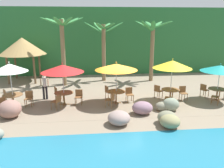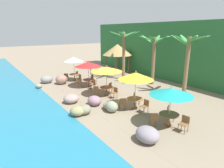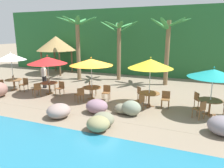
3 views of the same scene
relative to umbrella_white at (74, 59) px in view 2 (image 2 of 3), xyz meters
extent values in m
plane|color=gray|center=(6.26, 0.25, -2.29)|extent=(120.00, 120.00, 0.00)
cube|color=gray|center=(6.26, 0.25, -2.28)|extent=(18.00, 5.20, 0.01)
cube|color=#286633|center=(6.26, 9.25, 0.71)|extent=(28.00, 2.40, 6.00)
ellipsoid|color=gray|center=(0.47, -3.80, -2.07)|extent=(0.59, 0.58, 0.42)
ellipsoid|color=gray|center=(-0.90, -2.65, -1.91)|extent=(1.04, 1.19, 0.76)
ellipsoid|color=gray|center=(8.25, -1.36, -2.04)|extent=(0.74, 0.63, 0.49)
ellipsoid|color=#956B60|center=(0.31, -1.55, -1.83)|extent=(1.14, 1.14, 0.92)
ellipsoid|color=#8B8559|center=(7.97, -3.45, -1.99)|extent=(0.93, 0.94, 0.60)
ellipsoid|color=gray|center=(8.73, -1.40, -1.93)|extent=(0.92, 0.78, 0.72)
ellipsoid|color=gray|center=(7.08, -1.73, -1.95)|extent=(1.09, 0.94, 0.68)
ellipsoid|color=gray|center=(7.99, -3.00, -1.98)|extent=(0.92, 0.90, 0.61)
ellipsoid|color=gray|center=(5.69, -2.89, -1.97)|extent=(1.07, 1.13, 0.64)
ellipsoid|color=gray|center=(12.58, -2.02, -1.91)|extent=(1.23, 1.04, 0.75)
cylinder|color=silver|center=(0.00, 0.00, -1.09)|extent=(0.04, 0.04, 2.39)
cone|color=white|center=(0.00, 0.00, 0.00)|extent=(1.94, 1.94, 0.44)
sphere|color=white|center=(0.00, 0.00, 0.30)|extent=(0.07, 0.07, 0.07)
cube|color=brown|center=(0.00, 0.00, -2.27)|extent=(0.60, 0.12, 0.03)
cube|color=brown|center=(0.00, 0.00, -2.27)|extent=(0.12, 0.60, 0.03)
cylinder|color=brown|center=(0.00, 0.00, -1.92)|extent=(0.09, 0.09, 0.71)
cylinder|color=brown|center=(0.00, 0.00, -1.56)|extent=(1.10, 1.10, 0.03)
cylinder|color=brown|center=(1.03, -0.17, -2.06)|extent=(0.04, 0.04, 0.45)
cylinder|color=brown|center=(0.67, -0.17, -2.06)|extent=(0.04, 0.04, 0.45)
cylinder|color=brown|center=(1.03, 0.19, -2.06)|extent=(0.04, 0.04, 0.45)
cylinder|color=brown|center=(0.67, 0.18, -2.06)|extent=(0.04, 0.04, 0.45)
cube|color=brown|center=(0.85, 0.01, -1.82)|extent=(0.42, 0.42, 0.03)
cube|color=brown|center=(0.85, 0.21, -1.63)|extent=(0.42, 0.04, 0.42)
cylinder|color=brown|center=(-0.44, 0.95, -2.06)|extent=(0.04, 0.04, 0.45)
cylinder|color=brown|center=(-0.23, 0.65, -2.06)|extent=(0.04, 0.04, 0.45)
cylinder|color=brown|center=(-0.73, 0.75, -2.06)|extent=(0.04, 0.04, 0.45)
cylinder|color=brown|center=(-0.53, 0.45, -2.06)|extent=(0.04, 0.04, 0.45)
cube|color=brown|center=(-0.48, 0.70, -1.82)|extent=(0.58, 0.58, 0.03)
cube|color=brown|center=(-0.65, 0.59, -1.63)|extent=(0.27, 0.37, 0.42)
cylinder|color=brown|center=(-0.69, -0.78, -2.06)|extent=(0.04, 0.04, 0.45)
cylinder|color=brown|center=(-0.50, -0.48, -2.06)|extent=(0.04, 0.04, 0.45)
cylinder|color=brown|center=(-0.39, -0.97, -2.06)|extent=(0.04, 0.04, 0.45)
cylinder|color=brown|center=(-0.20, -0.67, -2.06)|extent=(0.04, 0.04, 0.45)
cube|color=brown|center=(-0.45, -0.72, -1.82)|extent=(0.58, 0.58, 0.03)
cube|color=brown|center=(-0.28, -0.83, -1.63)|extent=(0.25, 0.38, 0.42)
cylinder|color=silver|center=(2.84, 0.14, -1.15)|extent=(0.04, 0.04, 2.27)
cone|color=red|center=(2.84, 0.14, -0.12)|extent=(2.43, 2.43, 0.42)
sphere|color=red|center=(2.84, 0.14, 0.17)|extent=(0.07, 0.07, 0.07)
cube|color=brown|center=(2.84, 0.14, -2.27)|extent=(0.60, 0.12, 0.03)
cube|color=brown|center=(2.84, 0.14, -2.27)|extent=(0.12, 0.60, 0.03)
cylinder|color=brown|center=(2.84, 0.14, -1.92)|extent=(0.09, 0.09, 0.71)
cylinder|color=brown|center=(2.84, 0.14, -1.56)|extent=(1.10, 1.10, 0.03)
cylinder|color=brown|center=(3.84, -0.15, -2.06)|extent=(0.04, 0.04, 0.45)
cylinder|color=brown|center=(3.49, -0.11, -2.06)|extent=(0.04, 0.04, 0.45)
cylinder|color=brown|center=(3.88, 0.20, -2.06)|extent=(0.04, 0.04, 0.45)
cylinder|color=brown|center=(3.52, 0.24, -2.06)|extent=(0.04, 0.04, 0.45)
cube|color=brown|center=(3.68, 0.04, -1.82)|extent=(0.46, 0.46, 0.03)
cube|color=brown|center=(3.70, 0.24, -1.63)|extent=(0.42, 0.08, 0.42)
cylinder|color=brown|center=(2.54, 1.14, -2.06)|extent=(0.04, 0.04, 0.45)
cylinder|color=brown|center=(2.70, 0.82, -2.06)|extent=(0.04, 0.04, 0.45)
cylinder|color=brown|center=(2.22, 0.98, -2.06)|extent=(0.04, 0.04, 0.45)
cylinder|color=brown|center=(2.38, 0.66, -2.06)|extent=(0.04, 0.04, 0.45)
cube|color=brown|center=(2.46, 0.90, -1.82)|extent=(0.56, 0.56, 0.03)
cube|color=brown|center=(2.28, 0.81, -1.63)|extent=(0.22, 0.39, 0.42)
cylinder|color=brown|center=(2.21, -0.70, -2.06)|extent=(0.04, 0.04, 0.45)
cylinder|color=brown|center=(2.37, -0.38, -2.06)|extent=(0.04, 0.04, 0.45)
cylinder|color=brown|center=(2.53, -0.86, -2.06)|extent=(0.04, 0.04, 0.45)
cylinder|color=brown|center=(2.69, -0.54, -2.06)|extent=(0.04, 0.04, 0.45)
cube|color=brown|center=(2.45, -0.62, -1.82)|extent=(0.56, 0.56, 0.03)
cube|color=brown|center=(2.63, -0.71, -1.63)|extent=(0.22, 0.39, 0.42)
cylinder|color=silver|center=(5.90, 0.10, -1.13)|extent=(0.04, 0.04, 2.31)
cone|color=orange|center=(5.90, 0.10, -0.08)|extent=(2.47, 2.47, 0.36)
sphere|color=orange|center=(5.90, 0.10, 0.18)|extent=(0.07, 0.07, 0.07)
cube|color=brown|center=(5.90, 0.10, -2.27)|extent=(0.60, 0.12, 0.03)
cube|color=brown|center=(5.90, 0.10, -2.27)|extent=(0.12, 0.60, 0.03)
cylinder|color=brown|center=(5.90, 0.10, -1.92)|extent=(0.09, 0.09, 0.71)
cylinder|color=brown|center=(5.90, 0.10, -1.56)|extent=(1.10, 1.10, 0.03)
cylinder|color=brown|center=(6.94, 0.06, -2.06)|extent=(0.04, 0.04, 0.45)
cylinder|color=brown|center=(6.59, 0.01, -2.06)|extent=(0.04, 0.04, 0.45)
cylinder|color=brown|center=(6.90, 0.41, -2.06)|extent=(0.04, 0.04, 0.45)
cylinder|color=brown|center=(6.54, 0.37, -2.06)|extent=(0.04, 0.04, 0.45)
cube|color=brown|center=(6.74, 0.21, -1.82)|extent=(0.47, 0.47, 0.03)
cube|color=brown|center=(6.72, 0.41, -1.63)|extent=(0.42, 0.09, 0.42)
cylinder|color=brown|center=(5.66, 1.12, -2.06)|extent=(0.04, 0.04, 0.45)
cylinder|color=brown|center=(5.80, 0.79, -2.06)|extent=(0.04, 0.04, 0.45)
cylinder|color=brown|center=(5.34, 0.98, -2.06)|extent=(0.04, 0.04, 0.45)
cylinder|color=brown|center=(5.47, 0.65, -2.06)|extent=(0.04, 0.04, 0.45)
cube|color=brown|center=(5.57, 0.89, -1.82)|extent=(0.55, 0.55, 0.03)
cube|color=brown|center=(5.39, 0.81, -1.63)|extent=(0.20, 0.40, 0.42)
cylinder|color=brown|center=(5.21, -0.68, -2.06)|extent=(0.04, 0.04, 0.45)
cylinder|color=brown|center=(5.40, -0.38, -2.06)|extent=(0.04, 0.04, 0.45)
cylinder|color=brown|center=(5.52, -0.87, -2.06)|extent=(0.04, 0.04, 0.45)
cylinder|color=brown|center=(5.70, -0.56, -2.06)|extent=(0.04, 0.04, 0.45)
cube|color=brown|center=(5.46, -0.62, -1.82)|extent=(0.58, 0.58, 0.03)
cube|color=brown|center=(5.63, -0.73, -1.63)|extent=(0.25, 0.38, 0.42)
cylinder|color=silver|center=(9.24, 0.15, -1.09)|extent=(0.04, 0.04, 2.39)
cone|color=yellow|center=(9.24, 0.15, 0.00)|extent=(2.31, 2.31, 0.46)
sphere|color=yellow|center=(9.24, 0.15, 0.31)|extent=(0.07, 0.07, 0.07)
cube|color=brown|center=(9.24, 0.15, -2.27)|extent=(0.60, 0.12, 0.03)
cube|color=brown|center=(9.24, 0.15, -2.27)|extent=(0.12, 0.60, 0.03)
cylinder|color=brown|center=(9.24, 0.15, -1.92)|extent=(0.09, 0.09, 0.71)
cylinder|color=brown|center=(9.24, 0.15, -1.56)|extent=(1.10, 1.10, 0.03)
cylinder|color=brown|center=(10.28, 0.01, -2.06)|extent=(0.04, 0.04, 0.45)
cylinder|color=brown|center=(9.92, 0.00, -2.06)|extent=(0.04, 0.04, 0.45)
cylinder|color=brown|center=(10.27, 0.36, -2.06)|extent=(0.04, 0.04, 0.45)
cylinder|color=brown|center=(9.91, 0.35, -2.06)|extent=(0.04, 0.04, 0.45)
cube|color=brown|center=(10.09, 0.18, -1.82)|extent=(0.43, 0.43, 0.03)
cube|color=brown|center=(10.09, 0.38, -1.63)|extent=(0.42, 0.05, 0.42)
cylinder|color=brown|center=(8.74, 1.07, -2.06)|extent=(0.04, 0.04, 0.45)
cylinder|color=brown|center=(8.97, 0.79, -2.06)|extent=(0.04, 0.04, 0.45)
cylinder|color=brown|center=(8.46, 0.85, -2.06)|extent=(0.04, 0.04, 0.45)
cylinder|color=brown|center=(8.69, 0.57, -2.06)|extent=(0.04, 0.04, 0.45)
cube|color=brown|center=(8.72, 0.82, -1.82)|extent=(0.59, 0.59, 0.03)
cube|color=brown|center=(8.56, 0.69, -1.63)|extent=(0.29, 0.35, 0.42)
cylinder|color=brown|center=(8.64, -0.69, -2.06)|extent=(0.04, 0.04, 0.45)
cylinder|color=brown|center=(8.79, -0.37, -2.06)|extent=(0.04, 0.04, 0.45)
cylinder|color=brown|center=(8.96, -0.85, -2.06)|extent=(0.04, 0.04, 0.45)
cylinder|color=brown|center=(9.11, -0.53, -2.06)|extent=(0.04, 0.04, 0.45)
cube|color=brown|center=(8.87, -0.61, -1.82)|extent=(0.56, 0.56, 0.03)
cube|color=brown|center=(9.05, -0.70, -1.63)|extent=(0.22, 0.39, 0.42)
cylinder|color=silver|center=(12.18, 0.02, -1.23)|extent=(0.04, 0.04, 2.12)
cone|color=teal|center=(12.18, 0.02, -0.27)|extent=(2.30, 2.30, 0.38)
sphere|color=teal|center=(12.18, 0.02, 0.00)|extent=(0.07, 0.07, 0.07)
cube|color=brown|center=(12.18, 0.02, -2.27)|extent=(0.60, 0.12, 0.03)
cube|color=brown|center=(12.18, 0.02, -2.27)|extent=(0.12, 0.60, 0.03)
cylinder|color=brown|center=(12.18, 0.02, -1.92)|extent=(0.09, 0.09, 0.71)
cylinder|color=brown|center=(12.18, 0.02, -1.56)|extent=(1.10, 1.10, 0.03)
cylinder|color=brown|center=(13.22, -0.02, -2.06)|extent=(0.04, 0.04, 0.45)
cylinder|color=brown|center=(12.87, -0.07, -2.06)|extent=(0.04, 0.04, 0.45)
cylinder|color=brown|center=(13.17, 0.33, -2.06)|extent=(0.04, 0.04, 0.45)
cylinder|color=brown|center=(12.82, 0.28, -2.06)|extent=(0.04, 0.04, 0.45)
cube|color=brown|center=(13.02, 0.13, -1.82)|extent=(0.47, 0.47, 0.03)
cube|color=brown|center=(12.99, 0.33, -1.63)|extent=(0.42, 0.09, 0.42)
cylinder|color=brown|center=(11.82, 1.00, -2.06)|extent=(0.04, 0.04, 0.45)
cylinder|color=brown|center=(12.00, 0.69, -2.06)|extent=(0.04, 0.04, 0.45)
cylinder|color=brown|center=(11.51, 0.82, -2.06)|extent=(0.04, 0.04, 0.45)
cylinder|color=brown|center=(11.69, 0.51, -2.06)|extent=(0.04, 0.04, 0.45)
cube|color=brown|center=(11.75, 0.75, -1.82)|extent=(0.57, 0.57, 0.03)
cube|color=brown|center=(11.58, 0.66, -1.63)|extent=(0.24, 0.38, 0.42)
cylinder|color=brown|center=(11.43, -0.71, -2.06)|extent=(0.04, 0.04, 0.45)
cylinder|color=brown|center=(11.64, -0.42, -2.06)|extent=(0.04, 0.04, 0.45)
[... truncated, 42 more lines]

